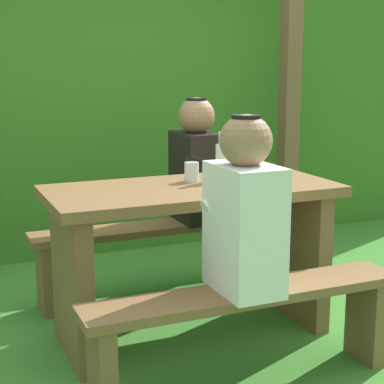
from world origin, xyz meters
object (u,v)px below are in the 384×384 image
at_px(bench_near, 246,317).
at_px(bottle_left, 222,160).
at_px(bench_far, 153,245).
at_px(person_black_coat, 197,165).
at_px(drinking_glass, 192,172).
at_px(person_white_shirt, 244,211).
at_px(picnic_table, 192,235).

bearing_deg(bench_near, bottle_left, 73.24).
xyz_separation_m(bench_near, bench_far, (0.00, 1.14, 0.00)).
bearing_deg(person_black_coat, bench_far, 179.31).
height_order(drinking_glass, bottle_left, bottle_left).
bearing_deg(bottle_left, person_white_shirt, -108.18).
distance_m(picnic_table, bottle_left, 0.41).
height_order(person_white_shirt, bottle_left, person_white_shirt).
relative_size(person_black_coat, drinking_glass, 7.41).
xyz_separation_m(person_white_shirt, drinking_glass, (0.06, 0.67, 0.05)).
distance_m(drinking_glass, bottle_left, 0.16).
bearing_deg(drinking_glass, picnic_table, -112.25).
bearing_deg(picnic_table, person_black_coat, 64.28).
bearing_deg(bench_near, drinking_glass, 86.38).
relative_size(picnic_table, bench_far, 1.00).
relative_size(picnic_table, person_black_coat, 1.95).
bearing_deg(picnic_table, person_white_shirt, -91.67).
distance_m(bench_far, person_black_coat, 0.53).
bearing_deg(bottle_left, drinking_glass, 167.51).
distance_m(picnic_table, person_black_coat, 0.68).
bearing_deg(bench_far, picnic_table, -90.00).
bearing_deg(person_black_coat, bottle_left, -99.17).
relative_size(person_white_shirt, person_black_coat, 1.00).
distance_m(person_white_shirt, person_black_coat, 1.17).
height_order(bench_near, person_black_coat, person_black_coat).
bearing_deg(drinking_glass, bench_far, 95.22).
distance_m(picnic_table, drinking_glass, 0.32).
distance_m(bench_far, bottle_left, 0.77).
height_order(picnic_table, bench_near, picnic_table).
height_order(person_white_shirt, drinking_glass, person_white_shirt).
height_order(bench_near, drinking_glass, drinking_glass).
height_order(picnic_table, drinking_glass, drinking_glass).
xyz_separation_m(bench_near, person_white_shirt, (-0.02, 0.00, 0.45)).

